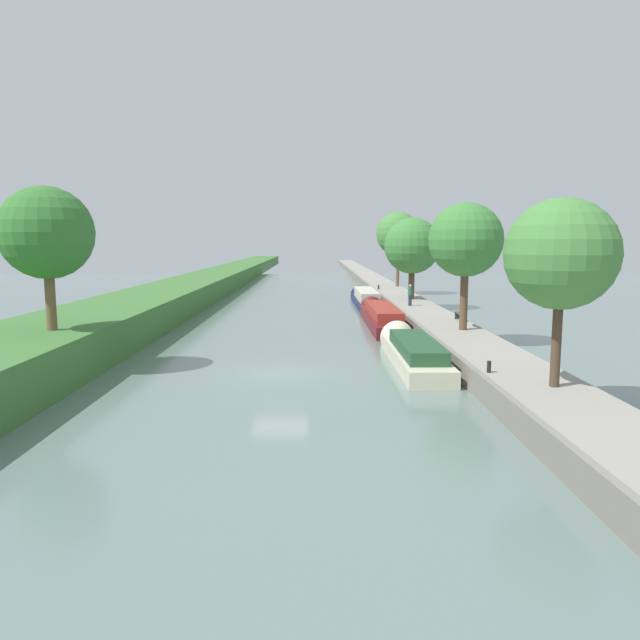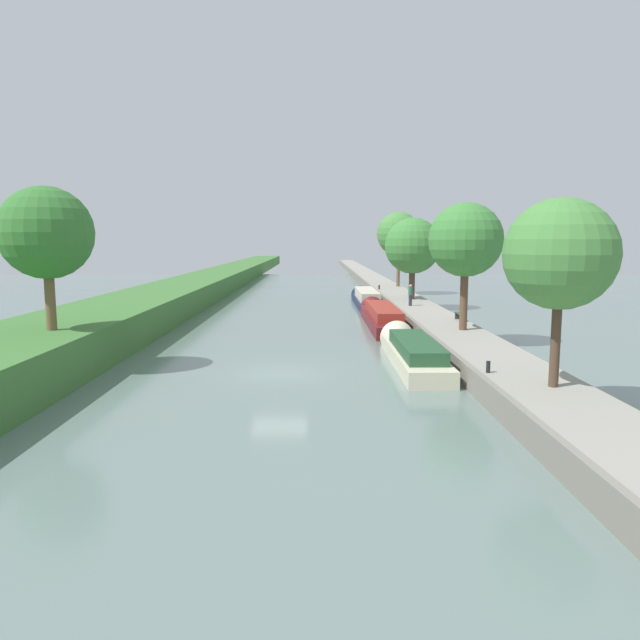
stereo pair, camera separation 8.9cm
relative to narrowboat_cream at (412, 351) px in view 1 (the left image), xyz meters
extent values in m
plane|color=slate|center=(-6.36, -2.58, -0.54)|extent=(160.00, 160.00, 0.00)
cube|color=#3D7033|center=(-17.38, -2.58, 0.46)|extent=(6.16, 260.00, 2.01)
cube|color=gray|center=(3.25, -2.58, -0.08)|extent=(3.34, 260.00, 0.92)
cube|color=gray|center=(1.46, -2.58, -0.05)|extent=(0.25, 260.00, 0.97)
cube|color=beige|center=(0.00, -0.86, -0.17)|extent=(2.05, 9.73, 0.73)
cube|color=#234C2D|center=(0.00, -1.34, 0.49)|extent=(1.68, 6.81, 0.59)
cone|color=beige|center=(0.00, 4.62, -0.17)|extent=(1.95, 1.23, 1.95)
cube|color=maroon|center=(-0.08, 12.28, -0.14)|extent=(2.08, 12.60, 0.79)
cube|color=maroon|center=(-0.08, 11.65, 0.59)|extent=(1.71, 8.82, 0.69)
cone|color=maroon|center=(-0.08, 19.21, -0.14)|extent=(1.98, 1.25, 1.98)
cube|color=#141E42|center=(-0.04, 25.85, -0.24)|extent=(2.00, 12.51, 0.60)
cube|color=beige|center=(-0.04, 25.23, 0.50)|extent=(1.64, 8.76, 0.88)
cone|color=#141E42|center=(-0.04, 32.71, -0.24)|extent=(1.90, 1.20, 1.90)
cylinder|color=#4C3828|center=(3.51, -8.71, 2.15)|extent=(0.33, 0.33, 3.53)
sphere|color=#47843D|center=(3.51, -8.71, 4.95)|extent=(3.78, 3.78, 3.78)
cylinder|color=brown|center=(3.63, 4.44, 2.35)|extent=(0.44, 0.44, 3.93)
sphere|color=#3D7F38|center=(3.63, 4.44, 5.45)|extent=(4.13, 4.13, 4.13)
cylinder|color=#4C3828|center=(3.57, 22.15, 2.02)|extent=(0.51, 0.51, 3.28)
sphere|color=#3D7F38|center=(3.57, 22.15, 4.98)|extent=(4.78, 4.78, 4.78)
cylinder|color=brown|center=(4.39, 36.64, 2.60)|extent=(0.37, 0.37, 4.43)
sphere|color=#47843D|center=(4.39, 36.64, 6.14)|extent=(4.81, 4.81, 4.81)
cylinder|color=brown|center=(-16.40, -2.68, 3.05)|extent=(0.44, 0.44, 3.16)
sphere|color=#33702D|center=(-16.40, -2.68, 5.73)|extent=(4.02, 4.02, 4.02)
cylinder|color=#282D42|center=(2.63, 16.98, 0.79)|extent=(0.26, 0.26, 0.82)
cylinder|color=#286647|center=(2.63, 16.98, 1.51)|extent=(0.34, 0.34, 0.62)
sphere|color=tan|center=(2.63, 16.98, 1.93)|extent=(0.22, 0.22, 0.22)
cylinder|color=black|center=(1.88, -6.53, 0.61)|extent=(0.16, 0.16, 0.45)
cylinder|color=black|center=(1.88, 32.67, 0.61)|extent=(0.16, 0.16, 0.45)
cube|color=#333338|center=(4.47, 7.88, 0.59)|extent=(0.40, 0.08, 0.41)
cube|color=#333338|center=(4.47, 9.08, 0.59)|extent=(0.40, 0.08, 0.41)
cube|color=#2D4733|center=(4.47, 8.48, 0.82)|extent=(0.44, 1.50, 0.06)
camera|label=1|loc=(-4.79, -28.56, 5.38)|focal=33.11mm
camera|label=2|loc=(-4.70, -28.56, 5.38)|focal=33.11mm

